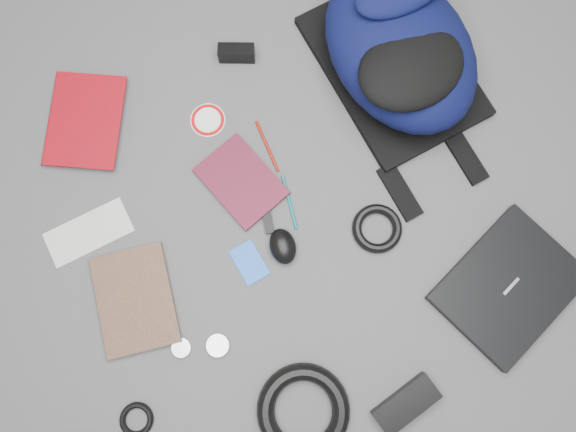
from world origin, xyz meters
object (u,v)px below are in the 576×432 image
object	(u,v)px
dvd_case	(241,182)
backpack	(400,49)
compact_camera	(237,53)
comic_book	(98,309)
power_brick	(406,404)
textbook_red	(49,118)
laptop	(509,287)
mouse	(283,246)

from	to	relation	value
dvd_case	backpack	bearing A→B (deg)	-3.13
compact_camera	comic_book	bearing A→B (deg)	-115.70
power_brick	comic_book	bearing A→B (deg)	127.60
compact_camera	textbook_red	bearing A→B (deg)	-159.53
laptop	backpack	bearing A→B (deg)	69.10
comic_book	power_brick	bearing A→B (deg)	-30.57
comic_book	compact_camera	xyz separation A→B (m)	(0.49, 0.51, 0.02)
compact_camera	mouse	bearing A→B (deg)	-75.99
comic_book	laptop	bearing A→B (deg)	-10.90
compact_camera	mouse	xyz separation A→B (m)	(-0.04, -0.50, -0.00)
laptop	power_brick	world-z (taller)	power_brick
compact_camera	power_brick	size ratio (longest dim) A/B	0.60
power_brick	mouse	bearing A→B (deg)	92.05
backpack	textbook_red	xyz separation A→B (m)	(-0.85, 0.13, -0.09)
textbook_red	dvd_case	xyz separation A→B (m)	(0.40, -0.29, -0.01)
backpack	compact_camera	distance (m)	0.40
textbook_red	power_brick	xyz separation A→B (m)	(0.61, -0.90, 0.01)
laptop	compact_camera	bearing A→B (deg)	92.65
mouse	power_brick	world-z (taller)	mouse
textbook_red	mouse	world-z (taller)	mouse
backpack	compact_camera	size ratio (longest dim) A/B	5.51
laptop	mouse	world-z (taller)	mouse
comic_book	compact_camera	size ratio (longest dim) A/B	2.65
laptop	textbook_red	distance (m)	1.17
backpack	compact_camera	xyz separation A→B (m)	(-0.36, 0.15, -0.08)
power_brick	backpack	bearing A→B (deg)	54.14
laptop	compact_camera	distance (m)	0.86
textbook_red	backpack	bearing A→B (deg)	13.79
laptop	compact_camera	world-z (taller)	compact_camera
dvd_case	power_brick	size ratio (longest dim) A/B	1.33
textbook_red	comic_book	bearing A→B (deg)	-67.54
textbook_red	compact_camera	size ratio (longest dim) A/B	2.68
textbook_red	power_brick	distance (m)	1.08
laptop	power_brick	bearing A→B (deg)	-178.93
backpack	compact_camera	bearing A→B (deg)	147.20
backpack	mouse	bearing A→B (deg)	-149.67
laptop	mouse	distance (m)	0.53
backpack	comic_book	xyz separation A→B (m)	(-0.85, -0.36, -0.09)
backpack	mouse	distance (m)	0.54
comic_book	power_brick	world-z (taller)	power_brick
backpack	comic_book	world-z (taller)	backpack
textbook_red	mouse	xyz separation A→B (m)	(0.45, -0.48, 0.01)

